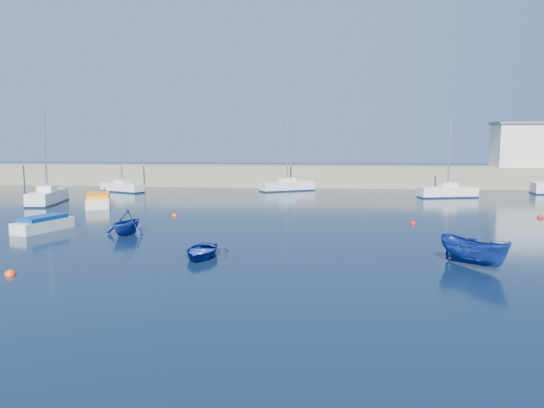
# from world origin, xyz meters

# --- Properties ---
(ground) EXTENTS (220.00, 220.00, 0.00)m
(ground) POSITION_xyz_m (0.00, 0.00, 0.00)
(ground) COLOR black
(ground) RESTS_ON ground
(back_wall) EXTENTS (96.00, 4.50, 2.60)m
(back_wall) POSITION_xyz_m (0.00, 46.00, 1.30)
(back_wall) COLOR gray
(back_wall) RESTS_ON ground
(harbor_office) EXTENTS (10.00, 4.00, 5.00)m
(harbor_office) POSITION_xyz_m (30.00, 46.00, 5.10)
(harbor_office) COLOR silver
(harbor_office) RESTS_ON back_wall
(sailboat_3) EXTENTS (2.84, 6.67, 8.63)m
(sailboat_3) POSITION_xyz_m (-20.66, 26.37, 0.67)
(sailboat_3) COLOR silver
(sailboat_3) RESTS_ON ground
(sailboat_5) EXTENTS (5.55, 3.79, 7.23)m
(sailboat_5) POSITION_xyz_m (-17.83, 37.39, 0.55)
(sailboat_5) COLOR silver
(sailboat_5) RESTS_ON ground
(sailboat_6) EXTENTS (6.27, 4.55, 8.22)m
(sailboat_6) POSITION_xyz_m (0.52, 40.37, 0.60)
(sailboat_6) COLOR silver
(sailboat_6) RESTS_ON ground
(sailboat_7) EXTENTS (6.08, 2.95, 7.82)m
(sailboat_7) POSITION_xyz_m (17.23, 35.14, 0.60)
(sailboat_7) COLOR silver
(sailboat_7) RESTS_ON ground
(motorboat_1) EXTENTS (2.61, 4.31, 1.00)m
(motorboat_1) POSITION_xyz_m (-13.55, 12.57, 0.47)
(motorboat_1) COLOR silver
(motorboat_1) RESTS_ON ground
(motorboat_2) EXTENTS (3.76, 5.79, 1.13)m
(motorboat_2) POSITION_xyz_m (-15.27, 25.14, 0.53)
(motorboat_2) COLOR silver
(motorboat_2) RESTS_ON ground
(dinghy_center) EXTENTS (2.38, 3.28, 0.67)m
(dinghy_center) POSITION_xyz_m (-1.56, 6.01, 0.33)
(dinghy_center) COLOR navy
(dinghy_center) RESTS_ON ground
(dinghy_left) EXTENTS (3.14, 3.44, 1.55)m
(dinghy_left) POSITION_xyz_m (-7.67, 11.81, 0.78)
(dinghy_left) COLOR navy
(dinghy_left) RESTS_ON ground
(dinghy_right) EXTENTS (3.40, 3.85, 1.45)m
(dinghy_right) POSITION_xyz_m (11.63, 5.22, 0.73)
(dinghy_right) COLOR navy
(dinghy_right) RESTS_ON ground
(buoy_0) EXTENTS (0.49, 0.49, 0.49)m
(buoy_0) POSITION_xyz_m (-9.19, 1.75, 0.00)
(buoy_0) COLOR #EC420C
(buoy_0) RESTS_ON ground
(buoy_1) EXTENTS (0.42, 0.42, 0.42)m
(buoy_1) POSITION_xyz_m (10.93, 17.78, 0.00)
(buoy_1) COLOR red
(buoy_1) RESTS_ON ground
(buoy_3) EXTENTS (0.43, 0.43, 0.43)m
(buoy_3) POSITION_xyz_m (-6.92, 20.02, 0.00)
(buoy_3) COLOR #EC420C
(buoy_3) RESTS_ON ground
(buoy_4) EXTENTS (0.48, 0.48, 0.48)m
(buoy_4) POSITION_xyz_m (20.98, 21.48, 0.00)
(buoy_4) COLOR red
(buoy_4) RESTS_ON ground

